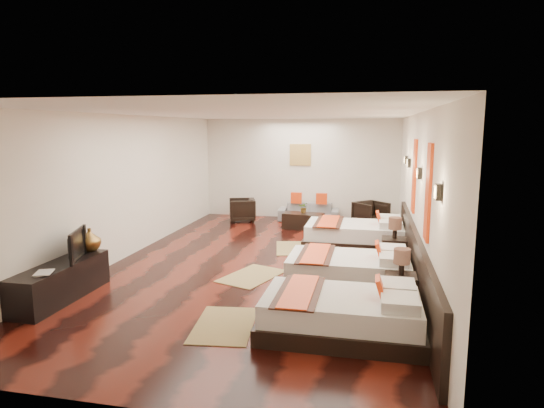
% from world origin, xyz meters
% --- Properties ---
extents(floor, '(5.50, 9.50, 0.01)m').
position_xyz_m(floor, '(0.00, 0.00, 0.00)').
color(floor, black).
rests_on(floor, ground).
extents(ceiling, '(5.50, 9.50, 0.01)m').
position_xyz_m(ceiling, '(0.00, 0.00, 2.80)').
color(ceiling, white).
rests_on(ceiling, floor).
extents(back_wall, '(5.50, 0.01, 2.80)m').
position_xyz_m(back_wall, '(0.00, 4.75, 1.40)').
color(back_wall, silver).
rests_on(back_wall, floor).
extents(left_wall, '(0.01, 9.50, 2.80)m').
position_xyz_m(left_wall, '(-2.75, 0.00, 1.40)').
color(left_wall, silver).
rests_on(left_wall, floor).
extents(right_wall, '(0.01, 9.50, 2.80)m').
position_xyz_m(right_wall, '(2.75, 0.00, 1.40)').
color(right_wall, silver).
rests_on(right_wall, floor).
extents(headboard_panel, '(0.08, 6.60, 0.90)m').
position_xyz_m(headboard_panel, '(2.71, -0.80, 0.45)').
color(headboard_panel, black).
rests_on(headboard_panel, floor).
extents(bed_near, '(2.00, 1.26, 0.76)m').
position_xyz_m(bed_near, '(1.70, -2.76, 0.26)').
color(bed_near, black).
rests_on(bed_near, floor).
extents(bed_mid, '(2.01, 1.26, 0.77)m').
position_xyz_m(bed_mid, '(1.70, -0.94, 0.26)').
color(bed_mid, black).
rests_on(bed_mid, floor).
extents(bed_far, '(2.13, 1.34, 0.81)m').
position_xyz_m(bed_far, '(1.70, 1.62, 0.28)').
color(bed_far, black).
rests_on(bed_far, floor).
extents(nightstand_a, '(0.44, 0.44, 0.87)m').
position_xyz_m(nightstand_a, '(2.44, -1.71, 0.30)').
color(nightstand_a, black).
rests_on(nightstand_a, floor).
extents(nightstand_b, '(0.46, 0.46, 0.90)m').
position_xyz_m(nightstand_b, '(2.44, 0.47, 0.32)').
color(nightstand_b, black).
rests_on(nightstand_b, floor).
extents(jute_mat_near, '(0.89, 1.28, 0.01)m').
position_xyz_m(jute_mat_near, '(0.17, -2.83, 0.01)').
color(jute_mat_near, olive).
rests_on(jute_mat_near, floor).
extents(jute_mat_mid, '(1.12, 1.38, 0.01)m').
position_xyz_m(jute_mat_mid, '(0.01, -0.78, 0.01)').
color(jute_mat_mid, olive).
rests_on(jute_mat_mid, floor).
extents(jute_mat_far, '(0.97, 1.33, 0.01)m').
position_xyz_m(jute_mat_far, '(0.42, 1.25, 0.01)').
color(jute_mat_far, olive).
rests_on(jute_mat_far, floor).
extents(tv_console, '(0.50, 1.80, 0.55)m').
position_xyz_m(tv_console, '(-2.50, -2.44, 0.28)').
color(tv_console, black).
rests_on(tv_console, floor).
extents(tv, '(0.36, 0.80, 0.47)m').
position_xyz_m(tv, '(-2.45, -2.18, 0.78)').
color(tv, black).
rests_on(tv, tv_console).
extents(book, '(0.32, 0.36, 0.03)m').
position_xyz_m(book, '(-2.50, -2.96, 0.56)').
color(book, black).
rests_on(book, tv_console).
extents(figurine, '(0.36, 0.36, 0.37)m').
position_xyz_m(figurine, '(-2.50, -1.66, 0.74)').
color(figurine, brown).
rests_on(figurine, tv_console).
extents(sofa, '(1.68, 0.73, 0.48)m').
position_xyz_m(sofa, '(0.32, 4.32, 0.24)').
color(sofa, slate).
rests_on(sofa, floor).
extents(armchair_left, '(0.88, 0.87, 0.64)m').
position_xyz_m(armchair_left, '(-1.46, 3.84, 0.32)').
color(armchair_left, black).
rests_on(armchair_left, floor).
extents(armchair_right, '(1.02, 1.02, 0.67)m').
position_xyz_m(armchair_right, '(2.00, 3.85, 0.33)').
color(armchair_right, black).
rests_on(armchair_right, floor).
extents(coffee_table, '(1.05, 0.62, 0.40)m').
position_xyz_m(coffee_table, '(0.32, 3.27, 0.20)').
color(coffee_table, black).
rests_on(coffee_table, floor).
extents(table_plant, '(0.25, 0.22, 0.27)m').
position_xyz_m(table_plant, '(0.32, 3.34, 0.54)').
color(table_plant, '#22571D').
rests_on(table_plant, coffee_table).
extents(orange_panel_a, '(0.04, 0.40, 1.30)m').
position_xyz_m(orange_panel_a, '(2.73, -1.90, 1.70)').
color(orange_panel_a, '#D86014').
rests_on(orange_panel_a, right_wall).
extents(orange_panel_b, '(0.04, 0.40, 1.30)m').
position_xyz_m(orange_panel_b, '(2.73, 0.30, 1.70)').
color(orange_panel_b, '#D86014').
rests_on(orange_panel_b, right_wall).
extents(sconce_near, '(0.07, 0.12, 0.18)m').
position_xyz_m(sconce_near, '(2.70, -3.00, 1.85)').
color(sconce_near, black).
rests_on(sconce_near, right_wall).
extents(sconce_mid, '(0.07, 0.12, 0.18)m').
position_xyz_m(sconce_mid, '(2.70, -0.80, 1.85)').
color(sconce_mid, black).
rests_on(sconce_mid, right_wall).
extents(sconce_far, '(0.07, 0.12, 0.18)m').
position_xyz_m(sconce_far, '(2.70, 1.40, 1.85)').
color(sconce_far, black).
rests_on(sconce_far, right_wall).
extents(sconce_lounge, '(0.07, 0.12, 0.18)m').
position_xyz_m(sconce_lounge, '(2.70, 2.30, 1.85)').
color(sconce_lounge, black).
rests_on(sconce_lounge, right_wall).
extents(gold_artwork, '(0.60, 0.04, 0.60)m').
position_xyz_m(gold_artwork, '(0.00, 4.73, 1.80)').
color(gold_artwork, '#AD873F').
rests_on(gold_artwork, back_wall).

